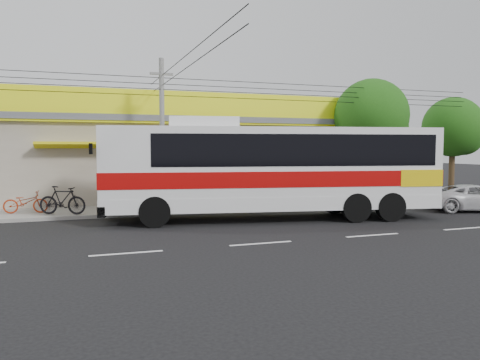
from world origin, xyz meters
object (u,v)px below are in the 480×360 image
at_px(white_car, 475,198).
at_px(utility_pole, 162,86).
at_px(motorbike_red, 26,202).
at_px(tree_near, 374,118).
at_px(coach_bus, 277,165).
at_px(motorbike_dark, 62,200).
at_px(tree_far, 455,129).

height_order(white_car, utility_pole, utility_pole).
bearing_deg(utility_pole, white_car, -17.44).
bearing_deg(motorbike_red, tree_near, -82.30).
bearing_deg(white_car, tree_near, 40.70).
height_order(motorbike_red, white_car, white_car).
relative_size(coach_bus, tree_near, 2.05).
relative_size(white_car, tree_near, 0.65).
distance_m(motorbike_dark, white_car, 18.34).
distance_m(motorbike_dark, tree_far, 22.49).
height_order(motorbike_dark, tree_near, tree_near).
height_order(coach_bus, white_car, coach_bus).
xyz_separation_m(coach_bus, motorbike_dark, (-8.24, 3.24, -1.45)).
height_order(white_car, tree_near, tree_near).
relative_size(coach_bus, motorbike_dark, 6.90).
height_order(utility_pole, tree_far, utility_pole).
xyz_separation_m(motorbike_red, tree_far, (23.65, 0.88, 3.41)).
distance_m(motorbike_red, motorbike_dark, 1.74).
relative_size(motorbike_red, tree_far, 0.30).
bearing_deg(motorbike_dark, white_car, -78.64).
bearing_deg(tree_far, motorbike_dark, -175.38).
xyz_separation_m(coach_bus, motorbike_red, (-9.71, 4.15, -1.58)).
bearing_deg(tree_far, tree_near, -174.15).
bearing_deg(coach_bus, motorbike_red, 167.41).
bearing_deg(tree_far, coach_bus, -160.17).
distance_m(white_car, tree_near, 6.74).
distance_m(coach_bus, motorbike_red, 10.68).
bearing_deg(white_car, motorbike_red, 95.66).
distance_m(white_car, tree_far, 7.96).
relative_size(coach_bus, white_car, 3.13).
xyz_separation_m(motorbike_dark, white_car, (17.90, -3.99, -0.14)).
bearing_deg(tree_far, motorbike_red, -177.88).
xyz_separation_m(motorbike_red, utility_pole, (5.70, -0.61, 5.03)).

